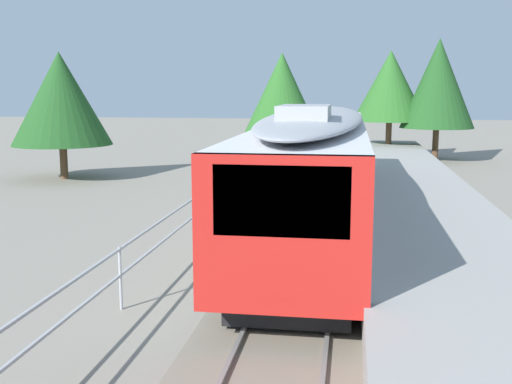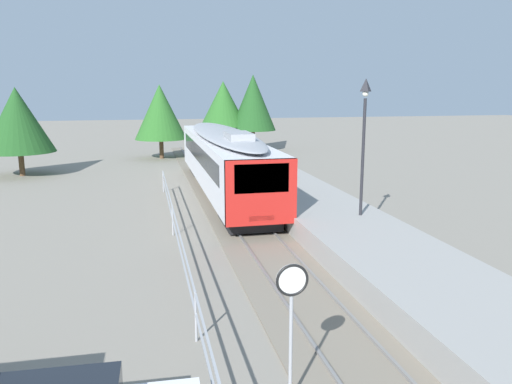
# 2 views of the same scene
# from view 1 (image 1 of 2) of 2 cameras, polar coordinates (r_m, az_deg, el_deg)

# --- Properties ---
(ground_plane) EXTENTS (160.00, 160.00, 0.00)m
(ground_plane) POSITION_cam_1_polar(r_m,az_deg,el_deg) (13.42, -9.43, -9.13)
(ground_plane) COLOR gray
(track_rails) EXTENTS (3.20, 60.00, 0.14)m
(track_rails) POSITION_cam_1_polar(r_m,az_deg,el_deg) (12.83, 3.60, -9.74)
(track_rails) COLOR slate
(track_rails) RESTS_ON ground
(commuter_train) EXTENTS (2.82, 18.70, 3.74)m
(commuter_train) POSITION_cam_1_polar(r_m,az_deg,el_deg) (18.75, 5.46, 2.92)
(commuter_train) COLOR silver
(commuter_train) RESTS_ON track_rails
(station_platform) EXTENTS (3.90, 60.00, 0.90)m
(station_platform) POSITION_cam_1_polar(r_m,az_deg,el_deg) (12.85, 18.37, -8.23)
(station_platform) COLOR #999691
(station_platform) RESTS_ON ground
(tree_behind_carpark) EXTENTS (4.37, 4.37, 6.23)m
(tree_behind_carpark) POSITION_cam_1_polar(r_m,az_deg,el_deg) (34.95, 2.39, 8.85)
(tree_behind_carpark) COLOR brown
(tree_behind_carpark) RESTS_ON ground
(tree_behind_station_far) EXTENTS (4.67, 4.67, 5.99)m
(tree_behind_station_far) POSITION_cam_1_polar(r_m,az_deg,el_deg) (31.01, -17.40, 8.13)
(tree_behind_station_far) COLOR brown
(tree_behind_station_far) RESTS_ON ground
(tree_distant_left) EXTENTS (4.47, 4.47, 6.58)m
(tree_distant_left) POSITION_cam_1_polar(r_m,az_deg,el_deg) (39.37, 12.15, 9.43)
(tree_distant_left) COLOR brown
(tree_distant_left) RESTS_ON ground
(tree_distant_centre) EXTENTS (4.32, 4.32, 7.19)m
(tree_distant_centre) POSITION_cam_1_polar(r_m,az_deg,el_deg) (38.71, 16.29, 9.48)
(tree_distant_centre) COLOR brown
(tree_distant_centre) RESTS_ON ground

